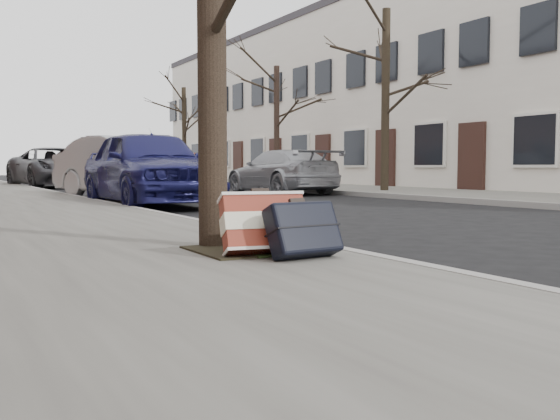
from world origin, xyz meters
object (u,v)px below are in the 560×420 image
suitcase_red (264,224)px  car_near_front (149,167)px  suitcase_navy (303,229)px  car_near_mid (132,168)px

suitcase_red → car_near_front: (1.66, 8.14, 0.43)m
suitcase_navy → car_near_mid: 11.28m
car_near_front → suitcase_red: bearing=-101.7°
suitcase_red → suitcase_navy: (0.19, -0.26, -0.02)m
car_near_front → suitcase_navy: bearing=-100.1°
car_near_mid → car_near_front: bearing=-118.6°
suitcase_navy → car_near_front: 8.54m
suitcase_red → car_near_front: car_near_front is taller
car_near_front → car_near_mid: (0.43, 2.72, -0.02)m
suitcase_navy → car_near_mid: bearing=75.2°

